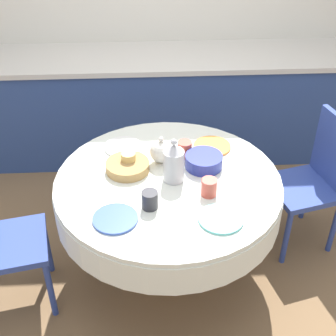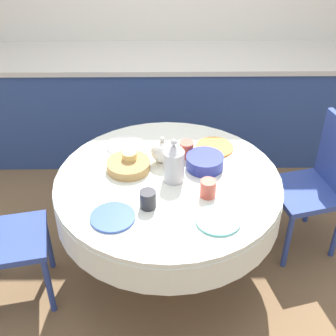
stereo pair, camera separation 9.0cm
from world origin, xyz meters
name	(u,v)px [view 2 (the right image)]	position (x,y,z in m)	size (l,w,h in m)	color
ground_plane	(168,267)	(0.00, 0.00, 0.00)	(12.00, 12.00, 0.00)	brown
kitchen_counter	(166,105)	(0.00, 1.41, 0.45)	(3.24, 0.64, 0.89)	#2D4784
dining_table	(168,196)	(0.00, 0.00, 0.60)	(1.30, 1.30, 0.72)	olive
chair_left	(318,181)	(0.96, 0.25, 0.52)	(0.49, 0.49, 0.93)	#2D428E
plate_near_left	(113,217)	(-0.28, -0.32, 0.73)	(0.23, 0.23, 0.01)	#3856AD
cup_near_left	(148,199)	(-0.11, -0.23, 0.77)	(0.09, 0.09, 0.10)	#28282D
plate_near_right	(218,220)	(0.25, -0.35, 0.73)	(0.23, 0.23, 0.01)	#60BCB7
cup_near_right	(208,188)	(0.21, -0.15, 0.77)	(0.09, 0.09, 0.10)	#CC4C3D
plate_far_left	(125,146)	(-0.26, 0.34, 0.73)	(0.23, 0.23, 0.01)	white
cup_far_left	(130,159)	(-0.22, 0.13, 0.77)	(0.09, 0.09, 0.10)	#DBB766
plate_far_right	(214,147)	(0.29, 0.32, 0.73)	(0.23, 0.23, 0.01)	orange
cup_far_right	(186,149)	(0.11, 0.23, 0.77)	(0.09, 0.09, 0.10)	#CC4C3D
coffee_carafe	(174,163)	(0.03, 0.00, 0.84)	(0.12, 0.12, 0.27)	#B2B2B7
teapot	(163,151)	(-0.03, 0.17, 0.80)	(0.19, 0.14, 0.18)	silver
bread_basket	(128,165)	(-0.23, 0.10, 0.75)	(0.25, 0.25, 0.05)	#AD844C
fruit_bowl	(205,162)	(0.21, 0.11, 0.76)	(0.22, 0.22, 0.08)	navy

